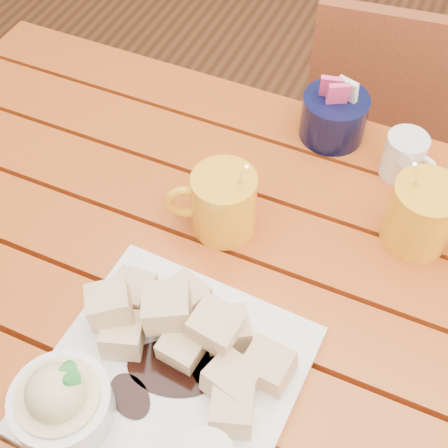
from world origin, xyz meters
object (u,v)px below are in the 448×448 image
at_px(coffee_mug_left, 222,202).
at_px(chair_far, 396,138).
at_px(table, 219,325).
at_px(coffee_mug_right, 424,215).
at_px(dessert_plate, 148,377).

xyz_separation_m(coffee_mug_left, chair_far, (0.17, 0.58, -0.33)).
bearing_deg(chair_far, table, 71.32).
bearing_deg(table, coffee_mug_left, 111.30).
relative_size(table, coffee_mug_right, 7.72).
bearing_deg(dessert_plate, table, 85.35).
distance_m(coffee_mug_left, coffee_mug_right, 0.27).
bearing_deg(table, chair_far, 79.14).
bearing_deg(coffee_mug_left, coffee_mug_right, -3.26).
distance_m(coffee_mug_left, chair_far, 0.69).
bearing_deg(coffee_mug_right, coffee_mug_left, -155.14).
bearing_deg(coffee_mug_right, chair_far, 106.33).
xyz_separation_m(table, dessert_plate, (-0.01, -0.16, 0.14)).
height_order(coffee_mug_left, chair_far, coffee_mug_left).
bearing_deg(table, dessert_plate, -94.65).
xyz_separation_m(table, coffee_mug_left, (-0.04, 0.10, 0.16)).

